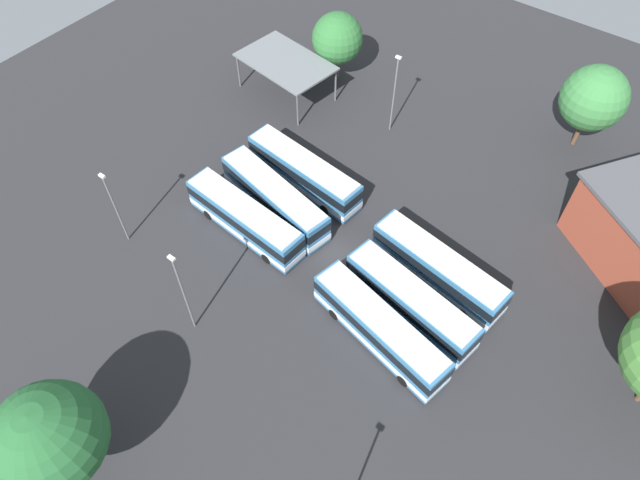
% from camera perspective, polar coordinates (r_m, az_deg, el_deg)
% --- Properties ---
extents(ground_plane, '(95.20, 95.20, 0.00)m').
position_cam_1_polar(ground_plane, '(49.29, 1.71, -1.65)').
color(ground_plane, '#28282B').
extents(bus_row0_slot0, '(12.18, 4.24, 3.42)m').
position_cam_1_polar(bus_row0_slot0, '(47.32, 11.70, -2.76)').
color(bus_row0_slot0, teal).
rests_on(bus_row0_slot0, ground_plane).
extents(bus_row0_slot1, '(11.89, 4.46, 3.42)m').
position_cam_1_polar(bus_row0_slot1, '(45.15, 9.02, -6.09)').
color(bus_row0_slot1, teal).
rests_on(bus_row0_slot1, ground_plane).
extents(bus_row0_slot2, '(12.36, 4.95, 3.42)m').
position_cam_1_polar(bus_row0_slot2, '(43.64, 5.96, -8.76)').
color(bus_row0_slot2, teal).
rests_on(bus_row0_slot2, ground_plane).
extents(bus_row1_slot0, '(12.40, 3.83, 3.42)m').
position_cam_1_polar(bus_row1_slot0, '(53.35, -1.62, 6.80)').
color(bus_row1_slot0, teal).
rests_on(bus_row1_slot0, ground_plane).
extents(bus_row1_slot1, '(12.37, 4.85, 3.42)m').
position_cam_1_polar(bus_row1_slot1, '(51.28, -4.54, 4.22)').
color(bus_row1_slot1, teal).
rests_on(bus_row1_slot1, ground_plane).
extents(bus_row1_slot2, '(12.11, 3.51, 3.42)m').
position_cam_1_polar(bus_row1_slot2, '(49.97, -7.51, 2.15)').
color(bus_row1_slot2, teal).
rests_on(bus_row1_slot2, ground_plane).
extents(maintenance_shelter, '(10.58, 7.47, 4.13)m').
position_cam_1_polar(maintenance_shelter, '(62.74, -3.45, 17.25)').
color(maintenance_shelter, slate).
rests_on(maintenance_shelter, ground_plane).
extents(lamp_post_mid_lot, '(0.56, 0.28, 7.99)m').
position_cam_1_polar(lamp_post_mid_lot, '(49.99, -19.80, 3.24)').
color(lamp_post_mid_lot, slate).
rests_on(lamp_post_mid_lot, ground_plane).
extents(lamp_post_by_building, '(0.56, 0.28, 9.19)m').
position_cam_1_polar(lamp_post_by_building, '(42.46, -13.51, -5.00)').
color(lamp_post_by_building, slate).
rests_on(lamp_post_by_building, ground_plane).
extents(lamp_post_near_entrance, '(0.56, 0.28, 8.73)m').
position_cam_1_polar(lamp_post_near_entrance, '(57.80, 7.42, 14.46)').
color(lamp_post_near_entrance, slate).
rests_on(lamp_post_near_entrance, ground_plane).
extents(tree_south_edge, '(5.43, 5.43, 7.73)m').
position_cam_1_polar(tree_south_edge, '(64.35, 1.74, 19.46)').
color(tree_south_edge, brown).
rests_on(tree_south_edge, ground_plane).
extents(tree_east_edge, '(6.91, 6.91, 9.20)m').
position_cam_1_polar(tree_east_edge, '(39.37, -25.37, -17.43)').
color(tree_east_edge, brown).
rests_on(tree_east_edge, ground_plane).
extents(tree_north_edge, '(6.22, 6.22, 8.77)m').
position_cam_1_polar(tree_north_edge, '(60.83, 25.64, 12.63)').
color(tree_north_edge, brown).
rests_on(tree_north_edge, ground_plane).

